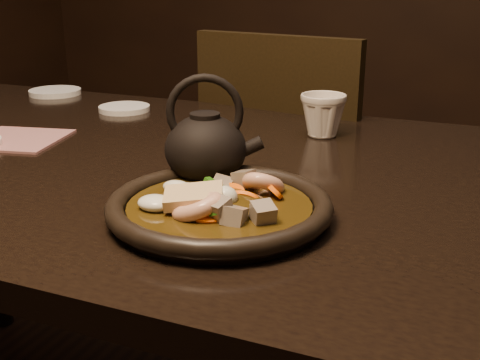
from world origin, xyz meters
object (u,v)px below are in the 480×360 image
at_px(tea_cup, 323,114).
at_px(plate, 220,208).
at_px(chair, 296,194).
at_px(table, 113,190).
at_px(teapot, 206,145).

bearing_deg(tea_cup, plate, -91.30).
bearing_deg(plate, chair, 100.07).
xyz_separation_m(table, plate, (0.31, -0.21, 0.09)).
relative_size(chair, teapot, 5.64).
distance_m(chair, teapot, 0.73).
relative_size(table, plate, 5.45).
bearing_deg(plate, tea_cup, 88.70).
height_order(table, teapot, teapot).
relative_size(chair, plate, 3.14).
bearing_deg(chair, table, 81.18).
bearing_deg(chair, plate, 108.85).
height_order(plate, tea_cup, tea_cup).
height_order(tea_cup, teapot, teapot).
height_order(chair, tea_cup, chair).
bearing_deg(teapot, tea_cup, 51.41).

